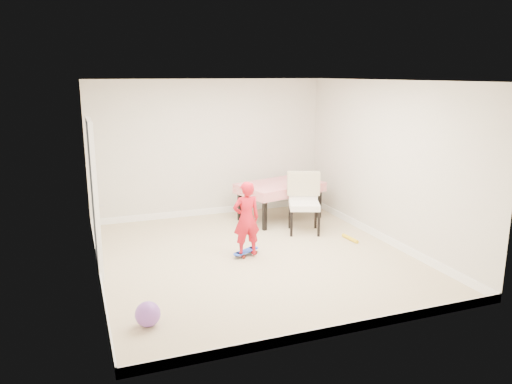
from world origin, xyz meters
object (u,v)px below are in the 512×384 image
object	(u,v)px
skateboard	(246,253)
balloon	(148,314)
child	(246,221)
dining_table	(280,201)
dining_chair	(304,203)

from	to	relation	value
skateboard	balloon	world-z (taller)	balloon
skateboard	balloon	distance (m)	2.41
balloon	child	bearing A→B (deg)	43.47
dining_table	skateboard	xyz separation A→B (m)	(-1.24, -1.62, -0.31)
skateboard	child	distance (m)	0.53
child	balloon	bearing A→B (deg)	44.16
dining_table	dining_chair	world-z (taller)	dining_chair
skateboard	child	size ratio (longest dim) A/B	0.44
dining_table	skateboard	world-z (taller)	dining_table
child	dining_chair	bearing A→B (deg)	-148.58
child	balloon	world-z (taller)	child
child	skateboard	bearing A→B (deg)	-102.45
child	balloon	size ratio (longest dim) A/B	4.03
dining_table	skateboard	size ratio (longest dim) A/B	3.01
dining_chair	dining_table	bearing A→B (deg)	115.38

